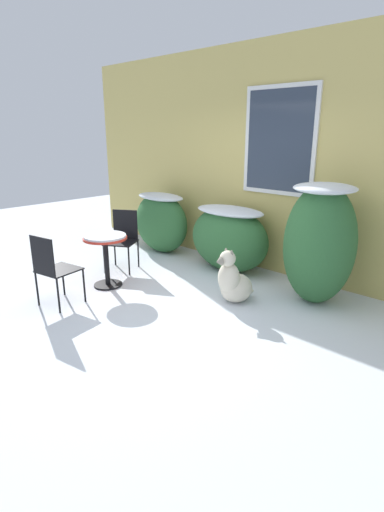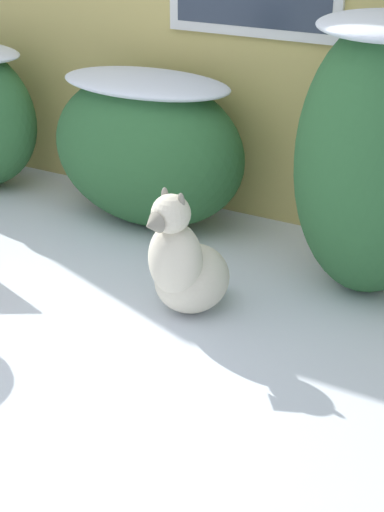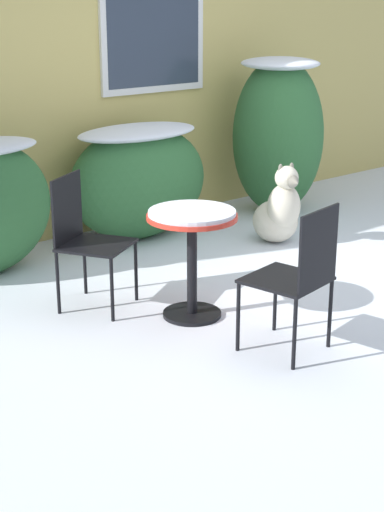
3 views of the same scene
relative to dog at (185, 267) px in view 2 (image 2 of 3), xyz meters
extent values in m
plane|color=silver|center=(-0.51, -0.81, -0.27)|extent=(16.00, 16.00, 0.00)
ellipsoid|color=#2D6033|center=(-0.81, 0.91, 0.23)|extent=(1.35, 0.75, 0.99)
ellipsoid|color=silver|center=(-0.81, 0.91, 0.67)|extent=(1.15, 0.63, 0.12)
ellipsoid|color=#2D6033|center=(0.73, 0.74, 0.48)|extent=(0.86, 0.89, 1.50)
ellipsoid|color=beige|center=(0.01, 0.05, -0.09)|extent=(0.47, 0.49, 0.36)
ellipsoid|color=beige|center=(-0.02, -0.07, 0.07)|extent=(0.35, 0.32, 0.40)
sphere|color=beige|center=(-0.02, -0.10, 0.33)|extent=(0.20, 0.20, 0.20)
cone|color=gray|center=(-0.05, -0.23, 0.31)|extent=(0.12, 0.10, 0.11)
ellipsoid|color=gray|center=(-0.07, -0.07, 0.40)|extent=(0.05, 0.04, 0.09)
ellipsoid|color=gray|center=(0.03, -0.10, 0.40)|extent=(0.05, 0.04, 0.09)
ellipsoid|color=beige|center=(0.06, 0.24, -0.19)|extent=(0.12, 0.21, 0.07)
camera|label=1|loc=(2.84, -3.72, 1.81)|focal=28.00mm
camera|label=2|loc=(1.81, -3.12, 1.83)|focal=55.00mm
camera|label=3|loc=(-4.75, -4.48, 1.78)|focal=55.00mm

